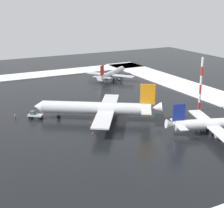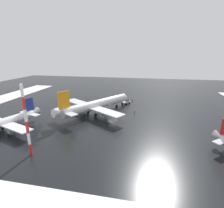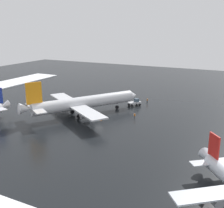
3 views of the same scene
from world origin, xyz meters
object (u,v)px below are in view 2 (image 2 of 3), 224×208
at_px(traffic_cone_near_nose, 113,116).
at_px(traffic_cone_mid_line, 82,107).
at_px(traffic_cone_wingtip_side, 97,110).
at_px(ground_crew_by_nose_gear, 132,100).
at_px(pushback_tug, 126,102).
at_px(ground_crew_near_tug, 135,111).
at_px(airplane_parked_starboard, 96,105).
at_px(antenna_mast, 26,121).

distance_m(traffic_cone_near_nose, traffic_cone_mid_line, 19.48).
bearing_deg(traffic_cone_wingtip_side, ground_crew_by_nose_gear, 53.91).
xyz_separation_m(pushback_tug, traffic_cone_near_nose, (-2.82, -20.11, -1.01)).
height_order(pushback_tug, ground_crew_near_tug, pushback_tug).
distance_m(airplane_parked_starboard, traffic_cone_near_nose, 9.35).
distance_m(ground_crew_near_tug, traffic_cone_wingtip_side, 17.18).
relative_size(pushback_tug, ground_crew_by_nose_gear, 2.93).
distance_m(pushback_tug, traffic_cone_mid_line, 23.02).
bearing_deg(antenna_mast, ground_crew_by_nose_gear, 69.96).
height_order(pushback_tug, traffic_cone_mid_line, pushback_tug).
relative_size(pushback_tug, traffic_cone_mid_line, 9.11).
height_order(antenna_mast, traffic_cone_near_nose, antenna_mast).
bearing_deg(airplane_parked_starboard, traffic_cone_wingtip_side, 45.56).
distance_m(pushback_tug, antenna_mast, 55.46).
relative_size(pushback_tug, traffic_cone_near_nose, 9.11).
bearing_deg(antenna_mast, pushback_tug, 70.52).
bearing_deg(traffic_cone_near_nose, airplane_parked_starboard, 162.49).
height_order(airplane_parked_starboard, traffic_cone_near_nose, airplane_parked_starboard).
distance_m(pushback_tug, traffic_cone_near_nose, 20.33).
height_order(traffic_cone_mid_line, traffic_cone_wingtip_side, same).
bearing_deg(traffic_cone_mid_line, antenna_mast, -87.44).
bearing_deg(traffic_cone_wingtip_side, traffic_cone_mid_line, 160.57).
relative_size(antenna_mast, traffic_cone_near_nose, 33.58).
bearing_deg(antenna_mast, ground_crew_near_tug, 58.13).
distance_m(pushback_tug, traffic_cone_wingtip_side, 18.38).
bearing_deg(airplane_parked_starboard, pushback_tug, 1.01).
xyz_separation_m(traffic_cone_near_nose, traffic_cone_mid_line, (-17.30, 8.96, 0.00)).
height_order(antenna_mast, traffic_cone_wingtip_side, antenna_mast).
xyz_separation_m(airplane_parked_starboard, traffic_cone_mid_line, (-9.12, 6.38, -3.73)).
relative_size(airplane_parked_starboard, ground_crew_by_nose_gear, 21.02).
distance_m(airplane_parked_starboard, traffic_cone_mid_line, 11.74).
bearing_deg(antenna_mast, traffic_cone_near_nose, 63.92).
bearing_deg(traffic_cone_wingtip_side, antenna_mast, -99.87).
xyz_separation_m(ground_crew_near_tug, traffic_cone_near_nose, (-8.23, -6.50, -0.70)).
xyz_separation_m(ground_crew_near_tug, traffic_cone_wingtip_side, (-17.16, -0.49, -0.70)).
bearing_deg(traffic_cone_mid_line, ground_crew_by_nose_gear, 36.39).
bearing_deg(ground_crew_near_tug, traffic_cone_mid_line, 158.16).
xyz_separation_m(airplane_parked_starboard, pushback_tug, (11.00, 17.53, -2.72)).
bearing_deg(antenna_mast, airplane_parked_starboard, 77.95).
xyz_separation_m(antenna_mast, traffic_cone_mid_line, (-1.82, 40.60, -8.96)).
bearing_deg(ground_crew_by_nose_gear, traffic_cone_wingtip_side, -20.56).
distance_m(pushback_tug, ground_crew_near_tug, 14.65).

